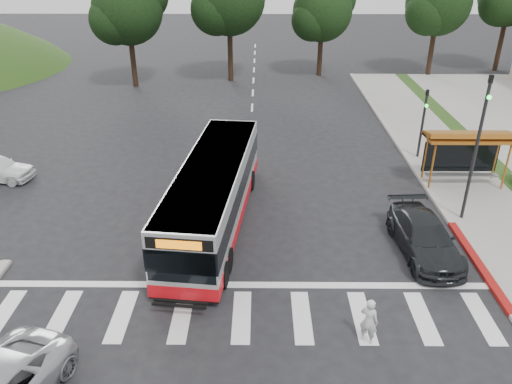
{
  "coord_description": "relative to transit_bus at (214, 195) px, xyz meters",
  "views": [
    {
      "loc": [
        0.58,
        -17.89,
        11.21
      ],
      "look_at": [
        0.43,
        1.01,
        1.6
      ],
      "focal_mm": 35.0,
      "sensor_mm": 36.0,
      "label": 1
    }
  ],
  "objects": [
    {
      "name": "dark_sedan",
      "position": [
        8.47,
        -2.15,
        -0.74
      ],
      "size": [
        2.3,
        5.01,
        1.42
      ],
      "primitive_type": "imported",
      "rotation": [
        0.0,
        0.0,
        0.06
      ],
      "color": "black",
      "rests_on": "ground"
    },
    {
      "name": "traffic_signal_ne_tall",
      "position": [
        10.98,
        0.46,
        2.43
      ],
      "size": [
        0.18,
        0.37,
        6.5
      ],
      "color": "black",
      "rests_on": "ground"
    },
    {
      "name": "tree_ne_a",
      "position": [
        17.46,
        27.03,
        4.94
      ],
      "size": [
        6.16,
        5.74,
        9.3
      ],
      "color": "black",
      "rests_on": "parking_lot"
    },
    {
      "name": "tree_north_c",
      "position": [
        -8.54,
        23.03,
        4.84
      ],
      "size": [
        6.16,
        5.74,
        9.3
      ],
      "color": "black",
      "rests_on": "ground"
    },
    {
      "name": "ground",
      "position": [
        1.38,
        -1.04,
        -1.45
      ],
      "size": [
        140.0,
        140.0,
        0.0
      ],
      "primitive_type": "plane",
      "color": "black",
      "rests_on": "ground"
    },
    {
      "name": "sidewalk_east",
      "position": [
        12.38,
        6.96,
        -1.39
      ],
      "size": [
        4.0,
        40.0,
        0.12
      ],
      "primitive_type": "cube",
      "color": "gray",
      "rests_on": "ground"
    },
    {
      "name": "curb_east_red",
      "position": [
        10.38,
        -3.04,
        -1.37
      ],
      "size": [
        0.32,
        6.0,
        0.15
      ],
      "primitive_type": "cube",
      "color": "maroon",
      "rests_on": "ground"
    },
    {
      "name": "traffic_signal_ne_short",
      "position": [
        10.98,
        7.46,
        1.03
      ],
      "size": [
        0.18,
        0.37,
        4.0
      ],
      "color": "black",
      "rests_on": "ground"
    },
    {
      "name": "bus_shelter",
      "position": [
        12.18,
        4.07,
        0.9
      ],
      "size": [
        4.2,
        1.6,
        2.86
      ],
      "color": "#A65E1B",
      "rests_on": "sidewalk_east"
    },
    {
      "name": "crosswalk_ladder",
      "position": [
        1.38,
        -6.04,
        -1.44
      ],
      "size": [
        18.0,
        2.6,
        0.01
      ],
      "primitive_type": "cube",
      "color": "silver",
      "rests_on": "ground"
    },
    {
      "name": "transit_bus",
      "position": [
        0.0,
        0.0,
        0.0
      ],
      "size": [
        3.62,
        11.4,
        2.89
      ],
      "primitive_type": null,
      "rotation": [
        0.0,
        0.0,
        -0.11
      ],
      "color": "silver",
      "rests_on": "ground"
    },
    {
      "name": "tree_north_b",
      "position": [
        7.45,
        27.02,
        4.21
      ],
      "size": [
        5.72,
        5.33,
        8.43
      ],
      "color": "black",
      "rests_on": "ground"
    },
    {
      "name": "curb_east",
      "position": [
        10.38,
        6.96,
        -1.37
      ],
      "size": [
        0.3,
        40.0,
        0.15
      ],
      "primitive_type": "cube",
      "color": "#9E9991",
      "rests_on": "ground"
    },
    {
      "name": "pedestrian",
      "position": [
        5.32,
        -7.11,
        -0.65
      ],
      "size": [
        0.7,
        0.64,
        1.6
      ],
      "primitive_type": "imported",
      "rotation": [
        0.0,
        0.0,
        2.55
      ],
      "color": "silver",
      "rests_on": "ground"
    }
  ]
}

